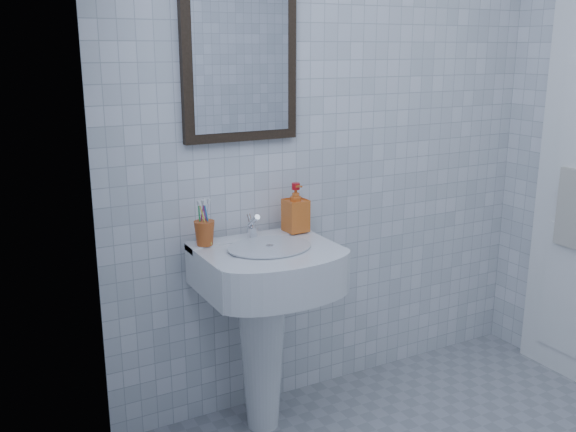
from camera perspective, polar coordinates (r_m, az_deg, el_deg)
wall_back at (r=2.94m, az=4.29°, el=7.55°), size 2.20×0.02×2.50m
wall_left at (r=1.39m, az=-7.29°, el=-0.73°), size 0.02×2.40×2.50m
washbasin at (r=2.70m, az=-2.15°, el=-8.03°), size 0.55×0.40×0.85m
faucet at (r=2.68m, az=-3.17°, el=-1.05°), size 0.04×0.10×0.11m
toothbrush_cup at (r=2.60m, az=-7.43°, el=-1.52°), size 0.11×0.11×0.10m
soap_dispenser at (r=2.76m, az=0.69°, el=0.75°), size 0.10×0.10×0.21m
wall_mirror at (r=2.67m, az=-4.27°, el=13.29°), size 0.50×0.04×0.62m
hand_towel at (r=3.36m, az=23.97°, el=0.62°), size 0.03×0.16×0.38m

